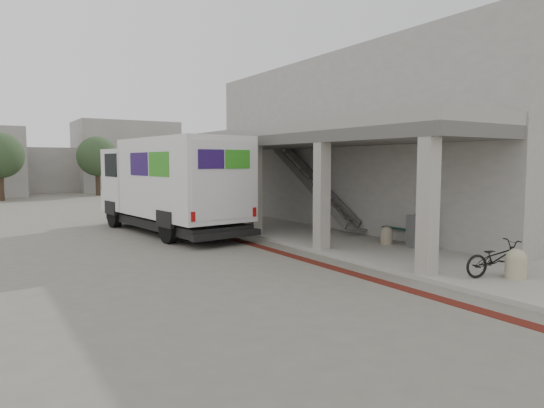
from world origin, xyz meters
TOP-DOWN VIEW (x-y plane):
  - ground at (0.00, 0.00)m, footprint 120.00×120.00m
  - bike_lane_stripe at (1.00, 2.00)m, footprint 0.35×40.00m
  - sidewalk at (4.00, 0.00)m, footprint 4.40×28.00m
  - transit_building at (6.83, 4.50)m, footprint 7.60×17.00m
  - distant_backdrop at (-2.84, 35.89)m, footprint 28.00×10.00m
  - tree_left at (-5.00, 28.00)m, footprint 3.20×3.20m
  - tree_mid at (2.00, 30.00)m, footprint 3.20×3.20m
  - tree_right at (10.00, 29.00)m, footprint 3.20×3.20m
  - fedex_truck at (-0.34, 6.89)m, footprint 3.46×8.69m
  - bench at (5.20, -0.07)m, footprint 0.42×1.86m
  - bollard_near at (3.46, -4.87)m, footprint 0.45×0.45m
  - bollard_far at (4.31, -0.03)m, footprint 0.39×0.39m
  - utility_cabinet at (4.69, -0.96)m, footprint 0.56×0.67m
  - bicycle_black at (3.25, -4.52)m, footprint 1.70×0.97m

SIDE VIEW (x-z plane):
  - ground at x=0.00m, z-range 0.00..0.00m
  - bike_lane_stripe at x=1.00m, z-range 0.00..0.01m
  - sidewalk at x=4.00m, z-range 0.00..0.12m
  - bollard_far at x=4.31m, z-range 0.12..0.70m
  - bench at x=5.20m, z-range 0.21..0.65m
  - bollard_near at x=3.46m, z-range 0.12..0.80m
  - bicycle_black at x=3.25m, z-range 0.12..0.96m
  - utility_cabinet at x=4.69m, z-range 0.12..1.11m
  - fedex_truck at x=-0.34m, z-range 0.12..3.73m
  - distant_backdrop at x=-2.84m, z-range -0.55..5.95m
  - tree_left at x=-5.00m, z-range 0.78..5.58m
  - tree_mid at x=2.00m, z-range 0.78..5.58m
  - tree_right at x=10.00m, z-range 0.78..5.58m
  - transit_building at x=6.83m, z-range -0.10..6.90m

